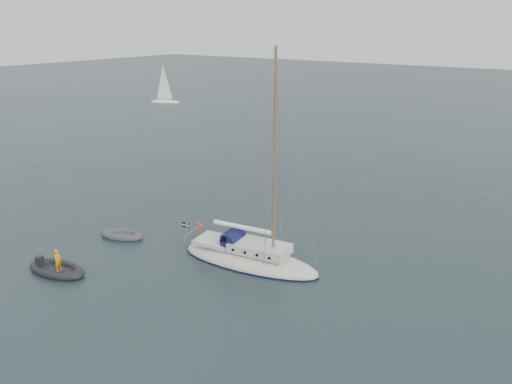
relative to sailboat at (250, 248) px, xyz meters
The scene contains 5 objects.
ground 2.15m from the sailboat, 13.99° to the right, with size 300.00×300.00×0.00m, color black.
sailboat is the anchor object (origin of this frame).
dinghy 9.41m from the sailboat, 168.88° to the right, with size 3.07×1.39×0.44m.
rib 11.19m from the sailboat, 139.36° to the right, with size 3.89×1.77×1.53m.
distant_yacht_a 65.30m from the sailboat, 138.80° to the left, with size 5.54×2.96×7.35m.
Camera 1 is at (13.74, -21.46, 13.69)m, focal length 35.00 mm.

